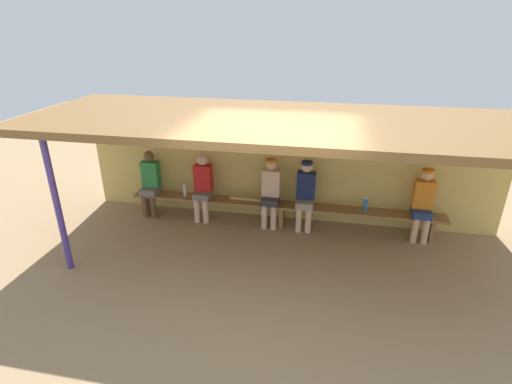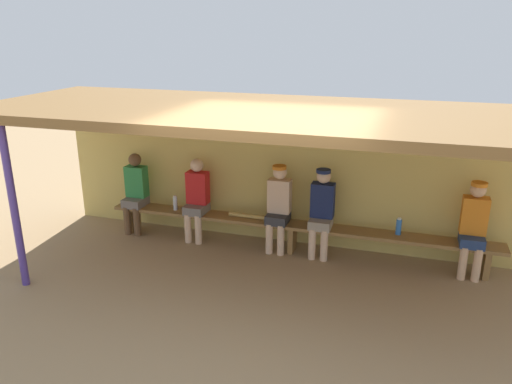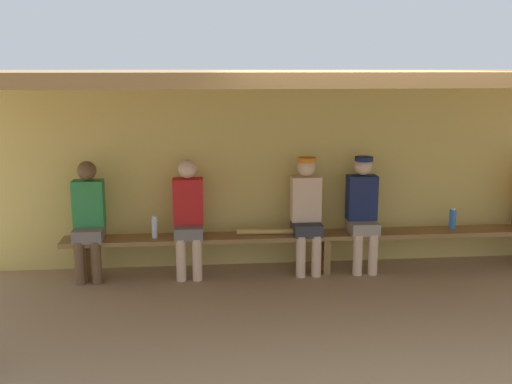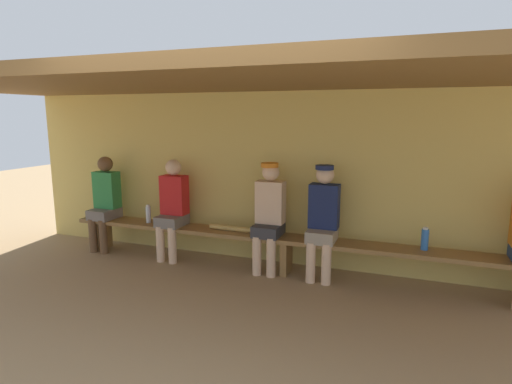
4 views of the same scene
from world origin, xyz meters
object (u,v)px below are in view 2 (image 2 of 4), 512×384
Objects in this scene: player_near_post at (197,196)px; water_bottle_orange at (175,203)px; support_post at (14,208)px; bench at (292,228)px; player_in_red at (474,225)px; baseball_bat at (254,217)px; player_with_sunglasses at (279,204)px; player_rightmost at (135,190)px; player_leftmost at (322,209)px; water_bottle_blue at (399,226)px.

player_near_post is 5.39× the size of water_bottle_orange.
bench is at bearing 33.45° from support_post.
player_in_red is 3.15m from baseball_bat.
player_rightmost is at bearing -179.99° from player_with_sunglasses.
player_near_post is (-2.01, -0.00, -0.02)m from player_leftmost.
player_rightmost is 3.12m from player_leftmost.
player_leftmost reaches higher than water_bottle_orange.
baseball_bat is at bearing -0.09° from player_rightmost.
support_post is at bearing -120.14° from water_bottle_orange.
baseball_bat is at bearing 39.39° from support_post.
water_bottle_orange is (-1.73, -0.01, -0.17)m from player_with_sunglasses.
player_in_red is at bearing 2.48° from baseball_bat.
player_rightmost is 0.99× the size of player_with_sunglasses.
player_leftmost reaches higher than player_near_post.
player_in_red is 1.01× the size of player_rightmost.
water_bottle_blue is (1.11, 0.05, -0.17)m from player_leftmost.
support_post is 3.64m from player_with_sunglasses.
player_near_post reaches higher than bench.
water_bottle_orange is (-1.96, -0.00, 0.19)m from bench.
baseball_bat is (-0.40, -0.00, -0.25)m from player_with_sunglasses.
player_near_post is 1.63× the size of baseball_bat.
player_near_post is at bearing -179.98° from player_with_sunglasses.
support_post is 2.48m from water_bottle_orange.
player_leftmost is at bearing 0.47° from bench.
player_near_post is (-1.58, 0.00, 0.34)m from bench.
player_in_red is 5.34× the size of water_bottle_blue.
support_post is at bearing -155.55° from water_bottle_blue.
player_rightmost is at bearing 76.77° from support_post.
player_near_post is at bearing 0.00° from player_rightmost.
support_post reaches higher than player_with_sunglasses.
water_bottle_blue is at bearing 0.63° from player_rightmost.
support_post reaches higher than water_bottle_orange.
player_near_post is at bearing -179.99° from player_in_red.
baseball_bat is at bearing -178.69° from water_bottle_blue.
player_leftmost is 2.01m from player_near_post.
support_post reaches higher than player_near_post.
water_bottle_orange is (-4.48, -0.01, -0.17)m from player_in_red.
support_post is 1.64× the size of player_with_sunglasses.
bench is at bearing -179.92° from player_in_red.
player_leftmost and player_with_sunglasses have the same top height.
water_bottle_blue is at bearing 2.36° from player_leftmost.
bench is 0.63m from baseball_bat.
player_leftmost is at bearing 0.00° from player_with_sunglasses.
player_in_red is (5.70, 2.10, -0.35)m from support_post.
water_bottle_orange is at bearing -179.16° from water_bottle_blue.
player_rightmost is at bearing 179.93° from bench.
water_bottle_blue reaches higher than baseball_bat.
player_near_post is 5.30× the size of water_bottle_blue.
player_near_post is at bearing 0.79° from water_bottle_orange.
support_post is 3.88m from bench.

